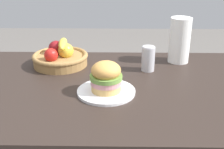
{
  "coord_description": "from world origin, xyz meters",
  "views": [
    {
      "loc": [
        0.01,
        -1.18,
        1.31
      ],
      "look_at": [
        -0.02,
        -0.02,
        0.81
      ],
      "focal_mm": 46.41,
      "sensor_mm": 36.0,
      "label": 1
    }
  ],
  "objects": [
    {
      "name": "paper_towel_roll",
      "position": [
        0.34,
        0.3,
        0.87
      ],
      "size": [
        0.11,
        0.11,
        0.24
      ],
      "primitive_type": "cylinder",
      "color": "white",
      "rests_on": "dining_table"
    },
    {
      "name": "plate",
      "position": [
        -0.04,
        -0.08,
        0.76
      ],
      "size": [
        0.25,
        0.25,
        0.01
      ],
      "primitive_type": "cylinder",
      "color": "white",
      "rests_on": "dining_table"
    },
    {
      "name": "fruit_basket",
      "position": [
        -0.29,
        0.24,
        0.79
      ],
      "size": [
        0.29,
        0.29,
        0.14
      ],
      "color": "#9E7542",
      "rests_on": "dining_table"
    },
    {
      "name": "soda_can",
      "position": [
        0.16,
        0.17,
        0.81
      ],
      "size": [
        0.07,
        0.07,
        0.13
      ],
      "color": "silver",
      "rests_on": "dining_table"
    },
    {
      "name": "dining_table",
      "position": [
        0.0,
        0.0,
        0.65
      ],
      "size": [
        1.4,
        0.9,
        0.75
      ],
      "color": "#2D231E",
      "rests_on": "ground_plane"
    },
    {
      "name": "sandwich",
      "position": [
        -0.04,
        -0.08,
        0.83
      ],
      "size": [
        0.14,
        0.14,
        0.13
      ],
      "color": "#DBAD60",
      "rests_on": "plate"
    }
  ]
}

